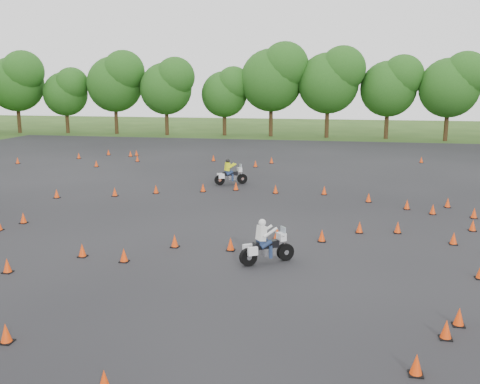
{
  "coord_description": "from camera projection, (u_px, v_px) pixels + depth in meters",
  "views": [
    {
      "loc": [
        4.31,
        -18.75,
        5.99
      ],
      "look_at": [
        0.0,
        4.0,
        1.2
      ],
      "focal_mm": 40.0,
      "sensor_mm": 36.0,
      "label": 1
    }
  ],
  "objects": [
    {
      "name": "rider_yellow",
      "position": [
        231.0,
        172.0,
        31.57
      ],
      "size": [
        2.05,
        1.48,
        1.54
      ],
      "primitive_type": null,
      "rotation": [
        0.0,
        0.0,
        0.49
      ],
      "color": "#D1DA13",
      "rests_on": "ground"
    },
    {
      "name": "asphalt_pad",
      "position": [
        248.0,
        208.0,
        25.81
      ],
      "size": [
        62.0,
        62.0,
        0.0
      ],
      "primitive_type": "plane",
      "color": "black",
      "rests_on": "ground"
    },
    {
      "name": "rider_white",
      "position": [
        267.0,
        241.0,
        17.82
      ],
      "size": [
        1.98,
        1.62,
        1.53
      ],
      "primitive_type": null,
      "rotation": [
        0.0,
        0.0,
        0.6
      ],
      "color": "silver",
      "rests_on": "ground"
    },
    {
      "name": "traffic_cones",
      "position": [
        245.0,
        205.0,
        25.4
      ],
      "size": [
        36.18,
        33.08,
        0.45
      ],
      "color": "#EF3E0A",
      "rests_on": "asphalt_pad"
    },
    {
      "name": "treeline",
      "position": [
        305.0,
        95.0,
        52.84
      ],
      "size": [
        86.72,
        32.44,
        10.7
      ],
      "color": "#204F16",
      "rests_on": "ground"
    },
    {
      "name": "ground",
      "position": [
        220.0,
        244.0,
        20.04
      ],
      "size": [
        140.0,
        140.0,
        0.0
      ],
      "primitive_type": "plane",
      "color": "#2D5119",
      "rests_on": "ground"
    }
  ]
}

